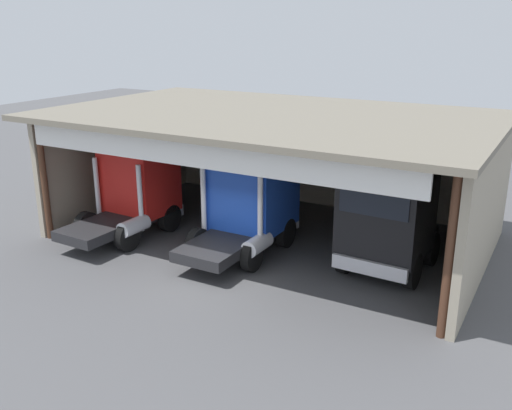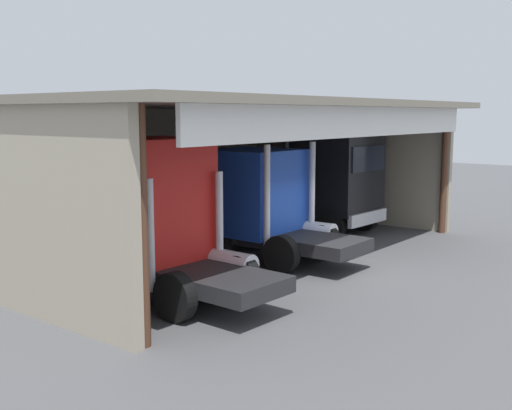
{
  "view_description": "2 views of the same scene",
  "coord_description": "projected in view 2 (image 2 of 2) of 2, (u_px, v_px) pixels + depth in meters",
  "views": [
    {
      "loc": [
        9.41,
        -13.49,
        7.76
      ],
      "look_at": [
        0.0,
        3.17,
        1.59
      ],
      "focal_mm": 39.89,
      "sensor_mm": 36.0,
      "label": 1
    },
    {
      "loc": [
        -14.69,
        -8.44,
        4.33
      ],
      "look_at": [
        0.0,
        3.17,
        1.59
      ],
      "focal_mm": 43.66,
      "sensor_mm": 36.0,
      "label": 2
    }
  ],
  "objects": [
    {
      "name": "ground_plane",
      "position": [
        346.0,
        272.0,
        17.21
      ],
      "size": [
        80.0,
        80.0,
        0.0
      ],
      "primitive_type": "plane",
      "color": "#4C4C4F",
      "rests_on": "ground"
    },
    {
      "name": "truck_black_yard_outside",
      "position": [
        333.0,
        179.0,
        22.61
      ],
      "size": [
        2.7,
        4.44,
        3.75
      ],
      "rotation": [
        0.0,
        0.0,
        3.1
      ],
      "color": "black",
      "rests_on": "ground"
    },
    {
      "name": "tool_cart",
      "position": [
        94.0,
        234.0,
        19.95
      ],
      "size": [
        0.9,
        0.6,
        1.0
      ],
      "primitive_type": "cube",
      "color": "black",
      "rests_on": "ground"
    },
    {
      "name": "workshop_shed",
      "position": [
        205.0,
        144.0,
        19.96
      ],
      "size": [
        15.51,
        10.03,
        4.73
      ],
      "color": "#9E937F",
      "rests_on": "ground"
    },
    {
      "name": "truck_red_center_bay",
      "position": [
        161.0,
        217.0,
        14.63
      ],
      "size": [
        2.59,
        4.83,
        3.78
      ],
      "rotation": [
        0.0,
        0.0,
        -0.03
      ],
      "color": "red",
      "rests_on": "ground"
    },
    {
      "name": "oil_drum",
      "position": [
        195.0,
        215.0,
        24.07
      ],
      "size": [
        0.58,
        0.58,
        0.89
      ],
      "primitive_type": "cylinder",
      "color": "#194CB2",
      "rests_on": "ground"
    },
    {
      "name": "truck_blue_center_left_bay",
      "position": [
        260.0,
        201.0,
        18.64
      ],
      "size": [
        2.64,
        5.09,
        3.51
      ],
      "rotation": [
        0.0,
        0.0,
        -0.0
      ],
      "color": "#1E47B7",
      "rests_on": "ground"
    }
  ]
}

